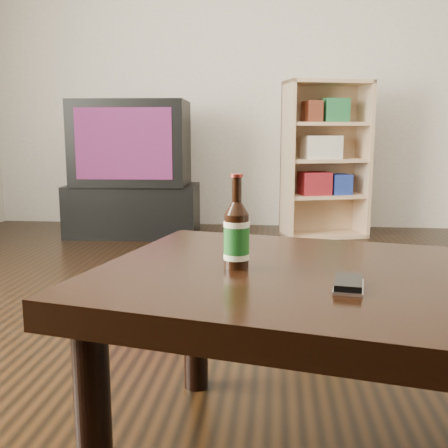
# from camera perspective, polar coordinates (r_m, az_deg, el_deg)

# --- Properties ---
(floor) EXTENTS (5.00, 6.00, 0.01)m
(floor) POSITION_cam_1_polar(r_m,az_deg,el_deg) (1.87, 3.38, -16.41)
(floor) COLOR black
(floor) RESTS_ON ground
(wall_back) EXTENTS (5.00, 0.02, 2.70)m
(wall_back) POSITION_cam_1_polar(r_m,az_deg,el_deg) (4.71, 5.16, 16.28)
(wall_back) COLOR beige
(wall_back) RESTS_ON ground
(tv_stand) EXTENTS (1.05, 0.57, 0.41)m
(tv_stand) POSITION_cam_1_polar(r_m,az_deg,el_deg) (4.31, -9.81, 1.52)
(tv_stand) COLOR black
(tv_stand) RESTS_ON floor
(tv) EXTENTS (0.91, 0.59, 0.66)m
(tv) POSITION_cam_1_polar(r_m,az_deg,el_deg) (4.26, -10.03, 8.67)
(tv) COLOR black
(tv) RESTS_ON tv_stand
(bookshelf) EXTENTS (0.71, 0.47, 1.22)m
(bookshelf) POSITION_cam_1_polar(r_m,az_deg,el_deg) (4.24, 10.80, 7.17)
(bookshelf) COLOR tan
(bookshelf) RESTS_ON floor
(coffee_table) EXTENTS (1.48, 1.05, 0.50)m
(coffee_table) POSITION_cam_1_polar(r_m,az_deg,el_deg) (1.25, 17.09, -8.50)
(coffee_table) COLOR black
(coffee_table) RESTS_ON floor
(beer_bottle) EXTENTS (0.07, 0.07, 0.23)m
(beer_bottle) POSITION_cam_1_polar(r_m,az_deg,el_deg) (1.24, 1.37, -1.26)
(beer_bottle) COLOR black
(beer_bottle) RESTS_ON coffee_table
(phone) EXTENTS (0.08, 0.12, 0.02)m
(phone) POSITION_cam_1_polar(r_m,az_deg,el_deg) (1.13, 13.41, -6.39)
(phone) COLOR silver
(phone) RESTS_ON coffee_table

